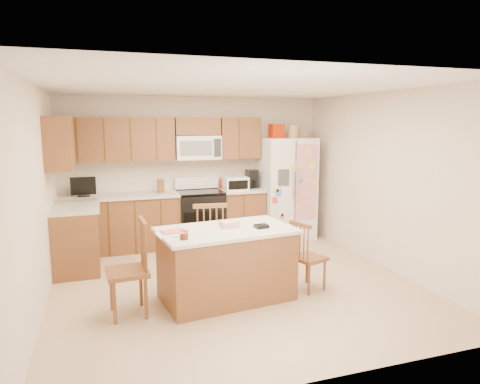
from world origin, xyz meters
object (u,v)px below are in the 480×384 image
object	(u,v)px
windsor_chair_left	(130,271)
windsor_chair_back	(209,243)
refrigerator	(286,187)
windsor_chair_right	(307,257)
stove	(200,217)
island	(226,263)

from	to	relation	value
windsor_chair_left	windsor_chair_back	world-z (taller)	windsor_chair_back
refrigerator	windsor_chair_left	size ratio (longest dim) A/B	1.95
windsor_chair_right	stove	bearing A→B (deg)	108.37
windsor_chair_left	refrigerator	bearing A→B (deg)	39.48
refrigerator	windsor_chair_back	distance (m)	2.50
stove	windsor_chair_back	bearing A→B (deg)	-98.92
refrigerator	stove	bearing A→B (deg)	177.70
stove	windsor_chair_back	size ratio (longest dim) A/B	1.07
stove	windsor_chair_left	size ratio (longest dim) A/B	1.08
refrigerator	windsor_chair_back	world-z (taller)	refrigerator
stove	island	size ratio (longest dim) A/B	0.68
stove	windsor_chair_right	world-z (taller)	stove
windsor_chair_left	windsor_chair_right	distance (m)	2.14
windsor_chair_back	windsor_chair_right	xyz separation A→B (m)	(1.07, -0.72, -0.08)
island	windsor_chair_right	bearing A→B (deg)	-3.04
stove	windsor_chair_back	xyz separation A→B (m)	(-0.27, -1.70, 0.02)
windsor_chair_left	island	bearing A→B (deg)	4.68
windsor_chair_left	windsor_chair_right	size ratio (longest dim) A/B	1.19
windsor_chair_right	refrigerator	bearing A→B (deg)	71.96
stove	windsor_chair_left	distance (m)	2.79
windsor_chair_back	windsor_chair_right	world-z (taller)	windsor_chair_back
stove	island	distance (m)	2.38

